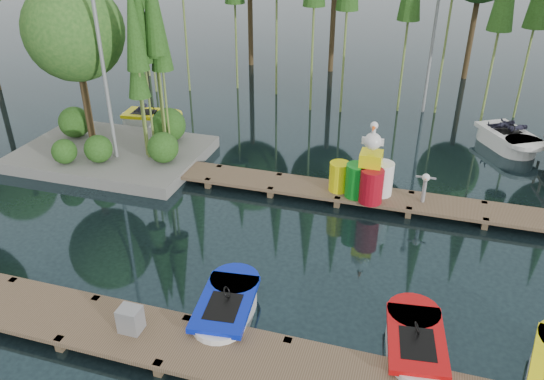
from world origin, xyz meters
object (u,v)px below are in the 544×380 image
(boat_yellow_far, at_px, (150,118))
(boat_red, at_px, (415,345))
(boat_blue, at_px, (227,309))
(drum_cluster, at_px, (370,176))
(yellow_barrel, at_px, (339,177))
(utility_cabinet, at_px, (130,319))
(island, at_px, (96,65))

(boat_yellow_far, bearing_deg, boat_red, -27.65)
(boat_blue, distance_m, drum_cluster, 6.12)
(boat_blue, bearing_deg, yellow_barrel, 71.15)
(boat_blue, xyz_separation_m, utility_cabinet, (-1.56, -1.17, 0.33))
(boat_red, distance_m, boat_yellow_far, 14.45)
(yellow_barrel, bearing_deg, island, 174.53)
(drum_cluster, bearing_deg, utility_cabinet, -118.77)
(utility_cabinet, relative_size, drum_cluster, 0.23)
(boat_red, relative_size, utility_cabinet, 4.69)
(island, relative_size, drum_cluster, 2.96)
(boat_yellow_far, distance_m, utility_cabinet, 12.10)
(boat_blue, relative_size, utility_cabinet, 4.75)
(yellow_barrel, height_order, drum_cluster, drum_cluster)
(boat_blue, xyz_separation_m, boat_red, (3.87, 0.10, -0.00))
(island, bearing_deg, utility_cabinet, -55.26)
(utility_cabinet, distance_m, drum_cluster, 7.81)
(boat_yellow_far, height_order, drum_cluster, drum_cluster)
(boat_yellow_far, height_order, utility_cabinet, boat_yellow_far)
(boat_blue, xyz_separation_m, yellow_barrel, (1.29, 5.83, 0.51))
(boat_blue, distance_m, utility_cabinet, 1.98)
(yellow_barrel, distance_m, drum_cluster, 0.95)
(boat_red, relative_size, drum_cluster, 1.10)
(island, distance_m, drum_cluster, 9.47)
(boat_blue, relative_size, yellow_barrel, 2.86)
(boat_blue, xyz_separation_m, boat_yellow_far, (-6.99, 9.63, 0.02))
(island, height_order, drum_cluster, island)
(boat_blue, height_order, utility_cabinet, utility_cabinet)
(yellow_barrel, bearing_deg, boat_blue, -102.47)
(drum_cluster, bearing_deg, island, 174.07)
(boat_blue, distance_m, boat_red, 3.87)
(yellow_barrel, bearing_deg, utility_cabinet, -112.12)
(boat_yellow_far, bearing_deg, boat_blue, -40.40)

